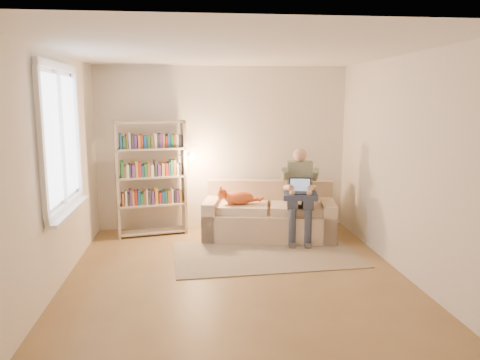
{
  "coord_description": "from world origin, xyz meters",
  "views": [
    {
      "loc": [
        -0.52,
        -5.26,
        2.07
      ],
      "look_at": [
        0.15,
        1.0,
        0.99
      ],
      "focal_mm": 35.0,
      "sensor_mm": 36.0,
      "label": 1
    }
  ],
  "objects": [
    {
      "name": "laptop",
      "position": [
        1.02,
        1.26,
        0.8
      ],
      "size": [
        0.35,
        0.3,
        0.27
      ],
      "rotation": [
        0.0,
        0.0,
        -0.18
      ],
      "color": "black",
      "rests_on": "blanket"
    },
    {
      "name": "window",
      "position": [
        -1.95,
        0.2,
        1.38
      ],
      "size": [
        0.12,
        1.52,
        1.69
      ],
      "color": "white",
      "rests_on": "wall_left"
    },
    {
      "name": "person",
      "position": [
        1.07,
        1.37,
        0.78
      ],
      "size": [
        0.47,
        0.65,
        1.37
      ],
      "rotation": [
        0.0,
        0.0,
        -0.18
      ],
      "color": "gray",
      "rests_on": "sofa"
    },
    {
      "name": "blanket",
      "position": [
        1.02,
        1.25,
        0.7
      ],
      "size": [
        0.55,
        0.48,
        0.08
      ],
      "primitive_type": "cube",
      "rotation": [
        0.0,
        0.0,
        -0.18
      ],
      "color": "#2B344B",
      "rests_on": "person"
    },
    {
      "name": "rug",
      "position": [
        0.47,
        0.74,
        0.01
      ],
      "size": [
        2.55,
        1.61,
        0.01
      ],
      "primitive_type": "cube",
      "rotation": [
        0.0,
        0.0,
        0.06
      ],
      "color": "gray",
      "rests_on": "floor"
    },
    {
      "name": "sofa",
      "position": [
        0.66,
        1.6,
        0.3
      ],
      "size": [
        2.07,
        1.21,
        0.83
      ],
      "rotation": [
        0.0,
        0.0,
        -0.18
      ],
      "color": "#C4AA8A",
      "rests_on": "floor"
    },
    {
      "name": "wall_front",
      "position": [
        0.0,
        -2.25,
        1.3
      ],
      "size": [
        4.0,
        0.02,
        2.6
      ],
      "primitive_type": "cube",
      "color": "silver",
      "rests_on": "floor"
    },
    {
      "name": "ceiling",
      "position": [
        0.0,
        0.0,
        2.6
      ],
      "size": [
        4.0,
        4.5,
        0.02
      ],
      "primitive_type": "cube",
      "color": "white",
      "rests_on": "wall_back"
    },
    {
      "name": "cat",
      "position": [
        0.17,
        1.56,
        0.63
      ],
      "size": [
        0.68,
        0.31,
        0.24
      ],
      "rotation": [
        0.0,
        0.0,
        -0.18
      ],
      "color": "orange",
      "rests_on": "sofa"
    },
    {
      "name": "bookshelf",
      "position": [
        -1.12,
        1.9,
        0.98
      ],
      "size": [
        1.21,
        0.48,
        1.77
      ],
      "rotation": [
        0.0,
        0.0,
        0.21
      ],
      "color": "#C3B193",
      "rests_on": "floor"
    },
    {
      "name": "wall_back",
      "position": [
        0.0,
        2.25,
        1.3
      ],
      "size": [
        4.0,
        0.02,
        2.6
      ],
      "primitive_type": "cube",
      "color": "silver",
      "rests_on": "floor"
    },
    {
      "name": "floor",
      "position": [
        0.0,
        0.0,
        0.0
      ],
      "size": [
        4.5,
        4.5,
        0.0
      ],
      "primitive_type": "plane",
      "color": "brown",
      "rests_on": "ground"
    },
    {
      "name": "wall_left",
      "position": [
        -2.0,
        0.0,
        1.3
      ],
      "size": [
        0.02,
        4.5,
        2.6
      ],
      "primitive_type": "cube",
      "color": "silver",
      "rests_on": "floor"
    },
    {
      "name": "wall_right",
      "position": [
        2.0,
        0.0,
        1.3
      ],
      "size": [
        0.02,
        4.5,
        2.6
      ],
      "primitive_type": "cube",
      "color": "silver",
      "rests_on": "floor"
    }
  ]
}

